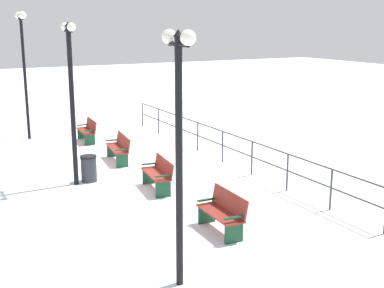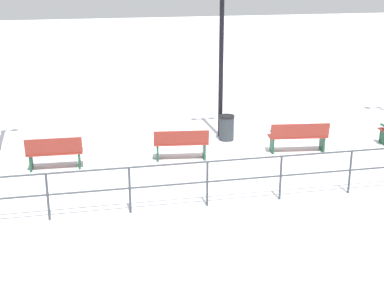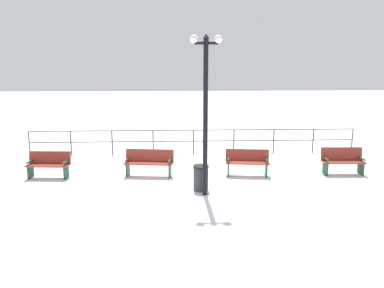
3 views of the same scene
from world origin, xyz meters
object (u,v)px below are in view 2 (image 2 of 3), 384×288
Objects in this scene: bench_second at (298,136)px; bench_fourth at (55,152)px; trash_bin at (227,128)px; bench_third at (181,143)px; lamppost_middle at (221,44)px.

bench_second is 6.64m from bench_fourth.
bench_third is at bearing 130.77° from trash_bin.
bench_fourth is 1.89× the size of trash_bin.
bench_third is 0.34× the size of lamppost_middle.
lamppost_middle is (1.85, -1.58, 2.36)m from bench_third.
bench_second is at bearing -138.11° from lamppost_middle.
bench_fourth is (-0.03, 3.32, -0.01)m from bench_third.
bench_second is 1.17× the size of bench_fourth.
bench_second is at bearing -132.95° from trash_bin.
bench_fourth reaches higher than trash_bin.
bench_fourth is at bearing 111.00° from lamppost_middle.
bench_third is 1.06× the size of bench_fourth.
bench_third is at bearing 139.46° from lamppost_middle.
lamppost_middle is 5.90× the size of trash_bin.
lamppost_middle is at bearing 49.32° from bench_second.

